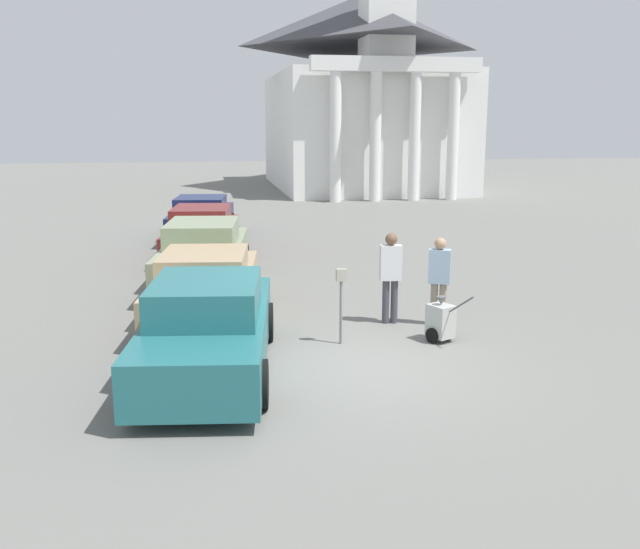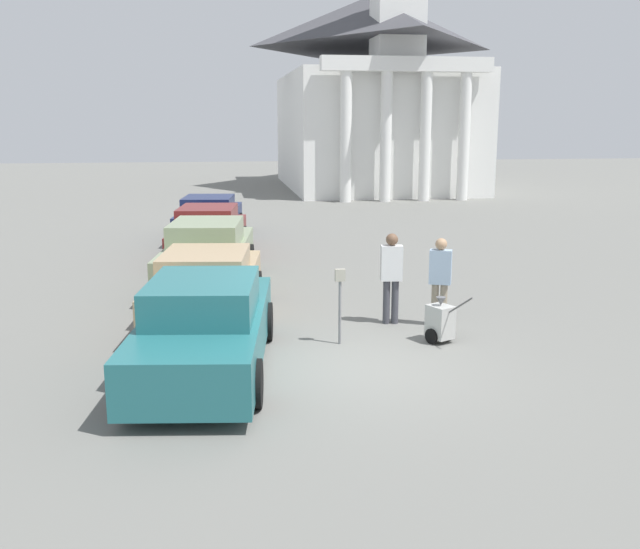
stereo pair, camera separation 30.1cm
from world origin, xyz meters
name	(u,v)px [view 2 (the right image)]	position (x,y,z in m)	size (l,w,h in m)	color
ground_plane	(354,367)	(0.00, 0.00, 0.00)	(120.00, 120.00, 0.00)	slate
parked_car_teal	(205,328)	(-2.38, 0.21, 0.71)	(2.46, 5.26, 1.55)	#23666B
parked_car_tan	(207,286)	(-2.38, 3.38, 0.66)	(2.46, 5.08, 1.41)	tan
parked_car_sage	(208,255)	(-2.38, 6.45, 0.74)	(2.47, 5.38, 1.59)	gray
parked_car_maroon	(209,233)	(-2.38, 10.38, 0.68)	(2.42, 5.16, 1.48)	maroon
parked_car_navy	(209,218)	(-2.38, 13.66, 0.68)	(2.40, 4.87, 1.43)	#19234C
parking_meter	(340,292)	(-0.01, 1.28, 0.96)	(0.18, 0.09, 1.38)	slate
person_worker	(391,272)	(1.22, 2.45, 1.04)	(0.44, 0.27, 1.81)	#3F3F47
person_supervisor	(440,276)	(2.12, 2.15, 1.00)	(0.47, 0.37, 1.75)	gray
equipment_cart	(440,321)	(1.81, 1.12, 0.39)	(0.62, 0.97, 1.00)	#B2B2AD
church	(374,87)	(7.21, 31.22, 5.85)	(10.18, 15.56, 21.93)	white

